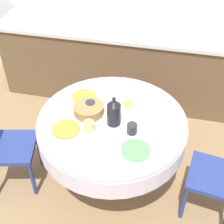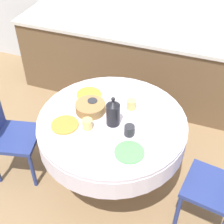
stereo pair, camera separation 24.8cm
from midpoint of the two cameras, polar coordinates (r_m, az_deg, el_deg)
name	(u,v)px [view 1 (the left image)]	position (r m, az deg, el deg)	size (l,w,h in m)	color
ground_plane	(112,177)	(3.09, -2.34, -11.95)	(12.00, 12.00, 0.00)	#8E704C
kitchen_counter	(137,65)	(3.76, 2.65, 8.57)	(3.24, 0.64, 0.91)	brown
dining_table	(112,131)	(2.62, -2.71, -3.54)	(1.23, 1.23, 0.76)	olive
chair_right	(1,141)	(2.91, -21.93, -5.11)	(0.48, 0.48, 0.91)	navy
plate_near_left	(66,129)	(2.48, -11.31, -3.22)	(0.22, 0.22, 0.01)	orange
cup_near_left	(89,126)	(2.42, -7.13, -2.71)	(0.08, 0.08, 0.09)	#DBB766
plate_near_right	(136,150)	(2.28, 1.24, -7.14)	(0.22, 0.22, 0.01)	#5BA85B
cup_near_right	(132,129)	(2.39, 0.73, -3.19)	(0.08, 0.08, 0.09)	#28282D
plate_far_left	(84,97)	(2.77, -7.68, 2.70)	(0.22, 0.22, 0.01)	yellow
cup_far_left	(90,106)	(2.61, -6.69, 0.98)	(0.08, 0.08, 0.09)	#28282D
plate_far_right	(152,105)	(2.66, 4.72, 1.08)	(0.22, 0.22, 0.01)	white
cup_far_right	(129,103)	(2.62, 0.40, 1.59)	(0.08, 0.08, 0.09)	#DBB766
coffee_carafe	(114,112)	(2.42, -2.58, -0.21)	(0.11, 0.11, 0.26)	black
bread_basket	(89,109)	(2.58, -7.02, 0.39)	(0.25, 0.25, 0.08)	olive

